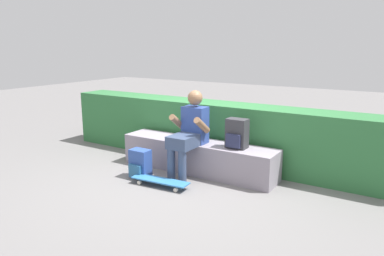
% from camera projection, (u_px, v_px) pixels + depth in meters
% --- Properties ---
extents(ground_plane, '(24.00, 24.00, 0.00)m').
position_uv_depth(ground_plane, '(184.00, 178.00, 5.16)').
color(ground_plane, slate).
extents(bench_main, '(2.38, 0.48, 0.45)m').
position_uv_depth(bench_main, '(198.00, 156.00, 5.41)').
color(bench_main, gray).
rests_on(bench_main, ground).
extents(person_skater, '(0.49, 0.62, 1.20)m').
position_uv_depth(person_skater, '(189.00, 131.00, 5.14)').
color(person_skater, '#2D4793').
rests_on(person_skater, ground).
extents(skateboard_near_person, '(0.81, 0.26, 0.09)m').
position_uv_depth(skateboard_near_person, '(160.00, 181.00, 4.86)').
color(skateboard_near_person, teal).
rests_on(skateboard_near_person, ground).
extents(backpack_on_bench, '(0.28, 0.23, 0.40)m').
position_uv_depth(backpack_on_bench, '(237.00, 134.00, 4.99)').
color(backpack_on_bench, '#333338').
rests_on(backpack_on_bench, bench_main).
extents(backpack_on_ground, '(0.28, 0.23, 0.40)m').
position_uv_depth(backpack_on_ground, '(140.00, 164.00, 5.17)').
color(backpack_on_ground, '#2D4C99').
rests_on(backpack_on_ground, ground).
extents(hedge_row, '(5.60, 0.56, 0.94)m').
position_uv_depth(hedge_row, '(219.00, 132.00, 5.83)').
color(hedge_row, '#306E3B').
rests_on(hedge_row, ground).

